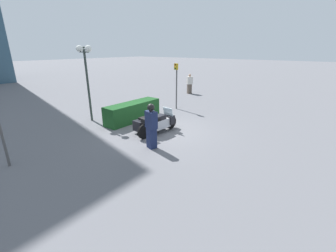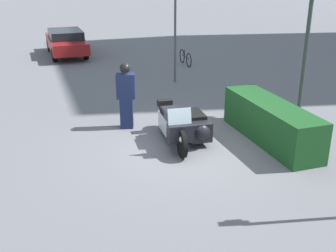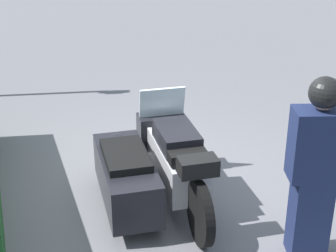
{
  "view_description": "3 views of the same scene",
  "coord_description": "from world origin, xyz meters",
  "px_view_note": "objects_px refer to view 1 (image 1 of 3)",
  "views": [
    {
      "loc": [
        -8.28,
        -6.9,
        3.97
      ],
      "look_at": [
        -0.56,
        -0.93,
        0.59
      ],
      "focal_mm": 24.0,
      "sensor_mm": 36.0,
      "label": 1
    },
    {
      "loc": [
        9.31,
        -3.59,
        4.43
      ],
      "look_at": [
        -0.32,
        -0.32,
        0.5
      ],
      "focal_mm": 45.0,
      "sensor_mm": 36.0,
      "label": 2
    },
    {
      "loc": [
        -5.46,
        1.68,
        3.33
      ],
      "look_at": [
        0.05,
        -0.23,
        0.76
      ],
      "focal_mm": 55.0,
      "sensor_mm": 36.0,
      "label": 3
    }
  ],
  "objects_px": {
    "officer_rider": "(151,125)",
    "traffic_light_near": "(176,79)",
    "police_motorcycle": "(154,122)",
    "hedge_bush_curbside": "(133,112)",
    "pedestrian_bystander": "(190,84)",
    "twin_lamp_post": "(86,64)"
  },
  "relations": [
    {
      "from": "twin_lamp_post",
      "to": "hedge_bush_curbside",
      "type": "bearing_deg",
      "value": -52.92
    },
    {
      "from": "traffic_light_near",
      "to": "pedestrian_bystander",
      "type": "bearing_deg",
      "value": -140.42
    },
    {
      "from": "hedge_bush_curbside",
      "to": "police_motorcycle",
      "type": "bearing_deg",
      "value": -106.72
    },
    {
      "from": "twin_lamp_post",
      "to": "pedestrian_bystander",
      "type": "relative_size",
      "value": 2.31
    },
    {
      "from": "officer_rider",
      "to": "pedestrian_bystander",
      "type": "distance_m",
      "value": 12.34
    },
    {
      "from": "officer_rider",
      "to": "hedge_bush_curbside",
      "type": "relative_size",
      "value": 0.53
    },
    {
      "from": "police_motorcycle",
      "to": "hedge_bush_curbside",
      "type": "relative_size",
      "value": 0.72
    },
    {
      "from": "twin_lamp_post",
      "to": "pedestrian_bystander",
      "type": "height_order",
      "value": "twin_lamp_post"
    },
    {
      "from": "traffic_light_near",
      "to": "police_motorcycle",
      "type": "bearing_deg",
      "value": 38.69
    },
    {
      "from": "twin_lamp_post",
      "to": "traffic_light_near",
      "type": "bearing_deg",
      "value": -24.44
    },
    {
      "from": "police_motorcycle",
      "to": "hedge_bush_curbside",
      "type": "bearing_deg",
      "value": 77.94
    },
    {
      "from": "hedge_bush_curbside",
      "to": "traffic_light_near",
      "type": "xyz_separation_m",
      "value": [
        3.67,
        -0.4,
        1.5
      ]
    },
    {
      "from": "police_motorcycle",
      "to": "pedestrian_bystander",
      "type": "xyz_separation_m",
      "value": [
        9.63,
        4.08,
        0.41
      ]
    },
    {
      "from": "police_motorcycle",
      "to": "officer_rider",
      "type": "xyz_separation_m",
      "value": [
        -1.53,
        -1.18,
        0.52
      ]
    },
    {
      "from": "officer_rider",
      "to": "police_motorcycle",
      "type": "bearing_deg",
      "value": 55.1
    },
    {
      "from": "pedestrian_bystander",
      "to": "twin_lamp_post",
      "type": "bearing_deg",
      "value": -59.08
    },
    {
      "from": "police_motorcycle",
      "to": "traffic_light_near",
      "type": "distance_m",
      "value": 4.94
    },
    {
      "from": "officer_rider",
      "to": "traffic_light_near",
      "type": "distance_m",
      "value": 6.65
    },
    {
      "from": "twin_lamp_post",
      "to": "traffic_light_near",
      "type": "xyz_separation_m",
      "value": [
        5.13,
        -2.33,
        -1.14
      ]
    },
    {
      "from": "officer_rider",
      "to": "traffic_light_near",
      "type": "xyz_separation_m",
      "value": [
        5.86,
        2.97,
        1.03
      ]
    },
    {
      "from": "hedge_bush_curbside",
      "to": "traffic_light_near",
      "type": "height_order",
      "value": "traffic_light_near"
    },
    {
      "from": "officer_rider",
      "to": "pedestrian_bystander",
      "type": "xyz_separation_m",
      "value": [
        11.16,
        5.26,
        -0.11
      ]
    }
  ]
}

